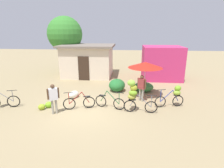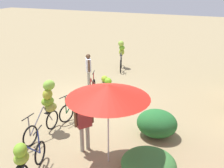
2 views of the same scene
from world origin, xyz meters
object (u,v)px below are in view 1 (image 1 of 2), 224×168
produce_sack (74,94)px  person_bystander (53,96)px  tree_behind_building (65,34)px  market_umbrella (145,65)px  person_vendor (142,86)px  shop_pink (162,63)px  building_low (88,60)px  bicycle_by_shop (134,94)px  banana_pile_on_ground (46,106)px  bicycle_rightmost (174,95)px  bicycle_center_loaded (110,102)px  bicycle_near_pile (79,103)px

produce_sack → person_bystander: (-0.30, -2.23, 0.72)m
tree_behind_building → market_umbrella: size_ratio=2.43×
person_vendor → shop_pink: bearing=69.6°
building_low → shop_pink: (6.49, -0.41, -0.04)m
bicycle_by_shop → banana_pile_on_ground: bicycle_by_shop is taller
tree_behind_building → bicycle_by_shop: bearing=-53.5°
bicycle_rightmost → person_bystander: person_bystander is taller
bicycle_center_loaded → bicycle_near_pile: bearing=-171.9°
bicycle_by_shop → tree_behind_building: bearing=126.5°
tree_behind_building → banana_pile_on_ground: tree_behind_building is taller
building_low → bicycle_by_shop: building_low is taller
bicycle_near_pile → market_umbrella: bearing=32.2°
market_umbrella → person_bystander: market_umbrella is taller
bicycle_by_shop → produce_sack: bicycle_by_shop is taller
tree_behind_building → bicycle_near_pile: bearing=-67.4°
banana_pile_on_ground → shop_pink: bearing=44.2°
market_umbrella → person_bystander: 5.58m
bicycle_center_loaded → bicycle_by_shop: bearing=-14.5°
tree_behind_building → person_vendor: size_ratio=3.39×
shop_pink → person_bystander: shop_pink is taller
bicycle_rightmost → market_umbrella: bearing=135.4°
shop_pink → person_vendor: shop_pink is taller
shop_pink → banana_pile_on_ground: 10.08m
shop_pink → bicycle_near_pile: bearing=-128.0°
shop_pink → bicycle_near_pile: 8.76m
building_low → market_umbrella: size_ratio=2.14×
bicycle_rightmost → produce_sack: bearing=172.3°
bicycle_by_shop → banana_pile_on_ground: 4.76m
tree_behind_building → person_bystander: 10.06m
shop_pink → banana_pile_on_ground: shop_pink is taller
bicycle_center_loaded → person_bystander: person_bystander is taller
tree_behind_building → market_umbrella: (7.17, -6.43, -1.65)m
produce_sack → person_vendor: (4.11, -0.14, 0.74)m
person_vendor → building_low: bearing=127.4°
produce_sack → shop_pink: bearing=40.8°
tree_behind_building → bicycle_by_shop: (6.48, -8.77, -2.70)m
shop_pink → bicycle_by_shop: bearing=-109.7°
bicycle_by_shop → person_vendor: (0.46, 1.52, -0.02)m
tree_behind_building → produce_sack: (2.83, -7.11, -3.46)m
shop_pink → person_vendor: bearing=-110.4°
banana_pile_on_ground → bicycle_by_shop: bearing=0.4°
market_umbrella → banana_pile_on_ground: size_ratio=2.83×
bicycle_by_shop → person_vendor: size_ratio=1.08×
person_bystander → bicycle_near_pile: bearing=32.1°
bicycle_by_shop → banana_pile_on_ground: bearing=-179.6°
bicycle_rightmost → person_bystander: size_ratio=1.05×
bicycle_by_shop → person_bystander: (-3.95, -0.58, -0.04)m
banana_pile_on_ground → bicycle_near_pile: bearing=4.1°
tree_behind_building → produce_sack: bearing=-68.3°
market_umbrella → building_low: bearing=133.0°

